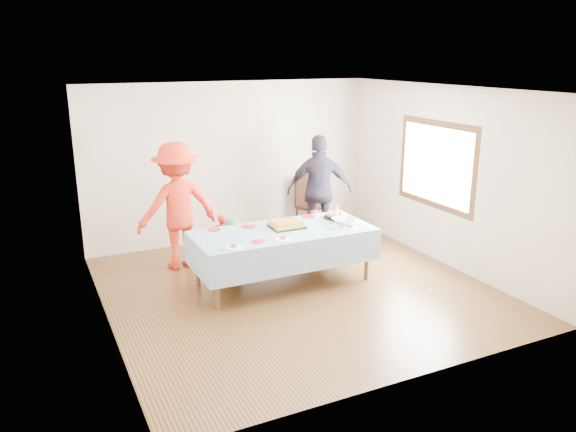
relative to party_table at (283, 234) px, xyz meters
name	(u,v)px	position (x,y,z in m)	size (l,w,h in m)	color
ground	(296,289)	(0.07, -0.28, -0.72)	(5.00, 5.00, 0.00)	#402912
room_walls	(301,162)	(0.13, -0.27, 1.05)	(5.04, 5.04, 2.72)	#C1B59D
party_table	(283,234)	(0.00, 0.00, 0.00)	(2.50, 1.10, 0.78)	#54331D
birthday_cake	(287,225)	(0.11, 0.10, 0.09)	(0.48, 0.37, 0.08)	black
rolls_tray	(335,215)	(0.96, 0.21, 0.10)	(0.36, 0.36, 0.11)	black
punch_bowl	(344,221)	(0.92, -0.10, 0.10)	(0.33, 0.33, 0.08)	silver
party_hat	(337,208)	(1.11, 0.43, 0.13)	(0.09, 0.09, 0.16)	white
fork_pile	(334,226)	(0.69, -0.21, 0.09)	(0.24, 0.18, 0.07)	white
plate_red_far_a	(214,229)	(-0.85, 0.43, 0.06)	(0.17, 0.17, 0.01)	red
plate_red_far_b	(249,226)	(-0.37, 0.37, 0.06)	(0.20, 0.20, 0.01)	red
plate_red_far_c	(273,223)	(0.00, 0.35, 0.06)	(0.20, 0.20, 0.01)	red
plate_red_far_d	(308,216)	(0.62, 0.44, 0.06)	(0.19, 0.19, 0.01)	red
plate_red_near	(258,241)	(-0.51, -0.31, 0.06)	(0.16, 0.16, 0.01)	red
plate_white_left	(234,248)	(-0.88, -0.40, 0.06)	(0.24, 0.24, 0.01)	white
plate_white_mid	(283,239)	(-0.18, -0.37, 0.06)	(0.22, 0.22, 0.01)	white
plate_white_right	(350,228)	(0.88, -0.33, 0.06)	(0.21, 0.21, 0.01)	white
dining_chair	(308,201)	(1.44, 2.00, -0.16)	(0.59, 0.59, 1.02)	black
toddler_left	(222,240)	(-0.55, 1.00, -0.31)	(0.30, 0.20, 0.82)	red
toddler_mid	(233,247)	(-0.52, 0.62, -0.30)	(0.41, 0.27, 0.84)	#297C3E
toddler_right	(313,234)	(0.88, 0.74, -0.34)	(0.38, 0.29, 0.78)	#C8775D
adult_left	(177,206)	(-1.14, 1.27, 0.23)	(1.23, 0.71, 1.91)	red
adult_right	(320,190)	(1.29, 1.31, 0.20)	(1.09, 0.45, 1.86)	#2F2A3A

